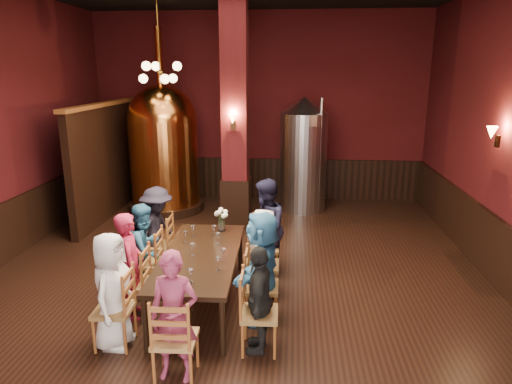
# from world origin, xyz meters

# --- Properties ---
(room) EXTENTS (10.00, 10.02, 4.50)m
(room) POSITION_xyz_m (0.00, 0.00, 2.25)
(room) COLOR black
(room) RESTS_ON ground
(wainscot_right) EXTENTS (0.08, 9.90, 1.00)m
(wainscot_right) POSITION_xyz_m (3.96, 0.00, 0.50)
(wainscot_right) COLOR black
(wainscot_right) RESTS_ON ground
(wainscot_back) EXTENTS (7.90, 0.08, 1.00)m
(wainscot_back) POSITION_xyz_m (0.00, 4.96, 0.50)
(wainscot_back) COLOR black
(wainscot_back) RESTS_ON ground
(column) EXTENTS (0.58, 0.58, 4.50)m
(column) POSITION_xyz_m (-0.30, 2.80, 2.25)
(column) COLOR #480F14
(column) RESTS_ON ground
(partition) EXTENTS (0.22, 3.50, 2.40)m
(partition) POSITION_xyz_m (-3.20, 3.20, 1.20)
(partition) COLOR black
(partition) RESTS_ON ground
(pendant_cluster) EXTENTS (0.90, 0.90, 1.70)m
(pendant_cluster) POSITION_xyz_m (-1.80, 2.90, 3.10)
(pendant_cluster) COLOR #A57226
(pendant_cluster) RESTS_ON room
(sconce_wall) EXTENTS (0.20, 0.20, 0.36)m
(sconce_wall) POSITION_xyz_m (3.90, 0.80, 2.20)
(sconce_wall) COLOR black
(sconce_wall) RESTS_ON room
(sconce_column) EXTENTS (0.20, 0.20, 0.36)m
(sconce_column) POSITION_xyz_m (-0.30, 2.50, 2.20)
(sconce_column) COLOR black
(sconce_column) RESTS_ON column
(dining_table) EXTENTS (1.07, 2.43, 0.75)m
(dining_table) POSITION_xyz_m (-0.36, -0.60, 0.69)
(dining_table) COLOR black
(dining_table) RESTS_ON ground
(chair_0) EXTENTS (0.47, 0.47, 0.92)m
(chair_0) POSITION_xyz_m (-1.18, -1.63, 0.46)
(chair_0) COLOR #9C5427
(chair_0) RESTS_ON ground
(person_0) EXTENTS (0.48, 0.70, 1.39)m
(person_0) POSITION_xyz_m (-1.18, -1.63, 0.70)
(person_0) COLOR white
(person_0) RESTS_ON ground
(chair_1) EXTENTS (0.47, 0.47, 0.92)m
(chair_1) POSITION_xyz_m (-1.20, -0.96, 0.46)
(chair_1) COLOR #9C5427
(chair_1) RESTS_ON ground
(person_1) EXTENTS (0.48, 0.60, 1.42)m
(person_1) POSITION_xyz_m (-1.20, -0.96, 0.71)
(person_1) COLOR #A61C3B
(person_1) RESTS_ON ground
(chair_2) EXTENTS (0.47, 0.47, 0.92)m
(chair_2) POSITION_xyz_m (-1.22, -0.30, 0.46)
(chair_2) COLOR #9C5427
(chair_2) RESTS_ON ground
(person_2) EXTENTS (0.45, 0.70, 1.34)m
(person_2) POSITION_xyz_m (-1.22, -0.30, 0.67)
(person_2) COLOR #285F86
(person_2) RESTS_ON ground
(chair_3) EXTENTS (0.47, 0.47, 0.92)m
(chair_3) POSITION_xyz_m (-1.24, 0.37, 0.46)
(chair_3) COLOR #9C5427
(chair_3) RESTS_ON ground
(person_3) EXTENTS (0.69, 0.99, 1.41)m
(person_3) POSITION_xyz_m (-1.24, 0.37, 0.71)
(person_3) COLOR black
(person_3) RESTS_ON ground
(chair_4) EXTENTS (0.47, 0.47, 0.92)m
(chair_4) POSITION_xyz_m (0.52, -1.58, 0.46)
(chair_4) COLOR #9C5427
(chair_4) RESTS_ON ground
(person_4) EXTENTS (0.34, 0.76, 1.28)m
(person_4) POSITION_xyz_m (0.52, -1.58, 0.64)
(person_4) COLOR black
(person_4) RESTS_ON ground
(chair_5) EXTENTS (0.47, 0.47, 0.92)m
(chair_5) POSITION_xyz_m (0.50, -0.91, 0.46)
(chair_5) COLOR #9C5427
(chair_5) RESTS_ON ground
(person_5) EXTENTS (0.61, 1.41, 1.47)m
(person_5) POSITION_xyz_m (0.50, -0.91, 0.74)
(person_5) COLOR teal
(person_5) RESTS_ON ground
(chair_6) EXTENTS (0.47, 0.47, 0.92)m
(chair_6) POSITION_xyz_m (0.48, -0.25, 0.46)
(chair_6) COLOR #9C5427
(chair_6) RESTS_ON ground
(person_6) EXTENTS (0.58, 0.72, 1.29)m
(person_6) POSITION_xyz_m (0.48, -0.25, 0.64)
(person_6) COLOR silver
(person_6) RESTS_ON ground
(chair_7) EXTENTS (0.47, 0.47, 0.92)m
(chair_7) POSITION_xyz_m (0.46, 0.42, 0.46)
(chair_7) COLOR #9C5427
(chair_7) RESTS_ON ground
(person_7) EXTENTS (0.44, 0.79, 1.55)m
(person_7) POSITION_xyz_m (0.46, 0.42, 0.77)
(person_7) COLOR black
(person_7) RESTS_ON ground
(chair_8) EXTENTS (0.47, 0.47, 0.92)m
(chair_8) POSITION_xyz_m (-0.31, -2.15, 0.46)
(chair_8) COLOR #9C5427
(chair_8) RESTS_ON ground
(person_8) EXTENTS (0.54, 0.37, 1.42)m
(person_8) POSITION_xyz_m (-0.31, -2.15, 0.71)
(person_8) COLOR #8A2E4E
(person_8) RESTS_ON ground
(copper_kettle) EXTENTS (1.71, 1.71, 4.03)m
(copper_kettle) POSITION_xyz_m (-2.05, 3.72, 1.47)
(copper_kettle) COLOR black
(copper_kettle) RESTS_ON ground
(steel_vessel) EXTENTS (1.23, 1.23, 2.58)m
(steel_vessel) POSITION_xyz_m (1.09, 4.01, 1.29)
(steel_vessel) COLOR #B2B2B7
(steel_vessel) RESTS_ON ground
(rose_vase) EXTENTS (0.22, 0.22, 0.37)m
(rose_vase) POSITION_xyz_m (-0.21, 0.32, 0.99)
(rose_vase) COLOR white
(rose_vase) RESTS_ON dining_table
(wine_glass_0) EXTENTS (0.07, 0.07, 0.17)m
(wine_glass_0) POSITION_xyz_m (-0.17, -0.22, 0.83)
(wine_glass_0) COLOR white
(wine_glass_0) RESTS_ON dining_table
(wine_glass_1) EXTENTS (0.07, 0.07, 0.17)m
(wine_glass_1) POSITION_xyz_m (-0.01, -0.80, 0.83)
(wine_glass_1) COLOR white
(wine_glass_1) RESTS_ON dining_table
(wine_glass_2) EXTENTS (0.07, 0.07, 0.17)m
(wine_glass_2) POSITION_xyz_m (-0.59, 0.04, 0.83)
(wine_glass_2) COLOR white
(wine_glass_2) RESTS_ON dining_table
(wine_glass_3) EXTENTS (0.07, 0.07, 0.17)m
(wine_glass_3) POSITION_xyz_m (-0.65, -0.20, 0.83)
(wine_glass_3) COLOR white
(wine_glass_3) RESTS_ON dining_table
(wine_glass_4) EXTENTS (0.07, 0.07, 0.17)m
(wine_glass_4) POSITION_xyz_m (-0.28, 0.08, 0.83)
(wine_glass_4) COLOR white
(wine_glass_4) RESTS_ON dining_table
(wine_glass_5) EXTENTS (0.07, 0.07, 0.17)m
(wine_glass_5) POSITION_xyz_m (-0.45, -0.66, 0.83)
(wine_glass_5) COLOR white
(wine_glass_5) RESTS_ON dining_table
(wine_glass_6) EXTENTS (0.07, 0.07, 0.17)m
(wine_glass_6) POSITION_xyz_m (-0.03, -1.09, 0.83)
(wine_glass_6) COLOR white
(wine_glass_6) RESTS_ON dining_table
(wine_glass_7) EXTENTS (0.07, 0.07, 0.17)m
(wine_glass_7) POSITION_xyz_m (-0.29, -1.45, 0.83)
(wine_glass_7) COLOR white
(wine_glass_7) RESTS_ON dining_table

